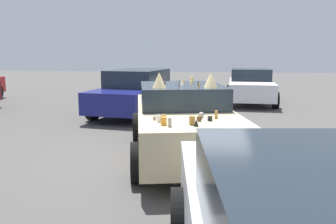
{
  "coord_description": "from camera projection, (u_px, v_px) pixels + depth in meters",
  "views": [
    {
      "loc": [
        -7.03,
        -0.61,
        2.09
      ],
      "look_at": [
        0.0,
        0.3,
        0.9
      ],
      "focal_mm": 38.93,
      "sensor_mm": 36.0,
      "label": 1
    }
  ],
  "objects": [
    {
      "name": "ground_plane",
      "position": [
        183.0,
        157.0,
        7.3
      ],
      "size": [
        60.0,
        60.0,
        0.0
      ],
      "primitive_type": "plane",
      "color": "#514F4C"
    },
    {
      "name": "art_car_decorated",
      "position": [
        183.0,
        120.0,
        7.22
      ],
      "size": [
        4.71,
        2.69,
        1.7
      ],
      "rotation": [
        0.0,
        0.0,
        3.35
      ],
      "color": "beige",
      "rests_on": "ground"
    },
    {
      "name": "parked_sedan_row_back_center",
      "position": [
        137.0,
        92.0,
        12.1
      ],
      "size": [
        4.67,
        2.54,
        1.48
      ],
      "rotation": [
        0.0,
        0.0,
        2.97
      ],
      "color": "navy",
      "rests_on": "ground"
    },
    {
      "name": "parked_sedan_far_left",
      "position": [
        251.0,
        86.0,
        14.83
      ],
      "size": [
        4.24,
        2.12,
        1.38
      ],
      "rotation": [
        0.0,
        0.0,
        3.09
      ],
      "color": "white",
      "rests_on": "ground"
    }
  ]
}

